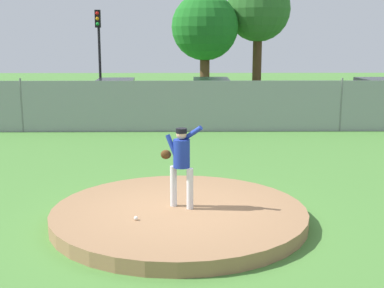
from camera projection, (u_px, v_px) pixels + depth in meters
name	position (u px, v px, depth m)	size (l,w,h in m)	color
ground_plane	(181.00, 154.00, 15.86)	(80.00, 80.00, 0.00)	#4C8438
asphalt_strip	(183.00, 115.00, 24.19)	(44.00, 7.00, 0.01)	#2B2B2D
pitchers_mound	(179.00, 215.00, 9.96)	(4.93, 4.93, 0.26)	#99704C
pitcher_youth	(181.00, 159.00, 9.81)	(0.81, 0.32, 1.63)	silver
baseball	(136.00, 218.00, 9.28)	(0.07, 0.07, 0.07)	white
chainlink_fence	(182.00, 106.00, 19.59)	(30.53, 0.07, 2.05)	gray
parked_car_charcoal	(116.00, 98.00, 24.15)	(2.07, 4.32, 1.66)	#232328
parked_car_red	(211.00, 98.00, 23.78)	(1.88, 4.42, 1.72)	#A81919
parked_car_white	(379.00, 97.00, 24.40)	(1.97, 4.83, 1.66)	silver
traffic_cone_orange	(283.00, 105.00, 25.83)	(0.40, 0.40, 0.55)	orange
traffic_light_near	(99.00, 41.00, 27.12)	(0.28, 0.46, 5.00)	black
tree_slender_far	(205.00, 27.00, 31.47)	(4.10, 4.10, 6.31)	#4C331E
tree_tall_centre	(258.00, 10.00, 32.55)	(4.06, 4.06, 7.40)	#4C331E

